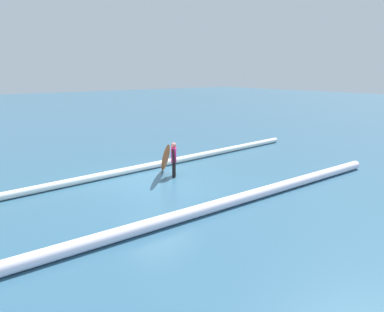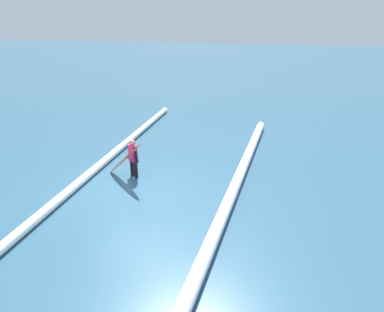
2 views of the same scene
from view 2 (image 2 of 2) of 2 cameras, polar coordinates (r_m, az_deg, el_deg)
ground_plane at (r=12.08m, az=-10.19°, el=-5.39°), size 131.34×131.34×0.00m
surfer at (r=12.65m, az=-9.68°, el=-0.06°), size 0.37×0.53×1.44m
surfboard at (r=12.51m, az=-11.06°, el=-0.53°), size 1.00×1.75×1.59m
wave_crest_foreground at (r=11.69m, az=-21.30°, el=-6.88°), size 23.01×0.96×0.28m
wave_crest_midground at (r=10.11m, az=4.99°, el=-9.82°), size 18.54×1.21×0.36m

